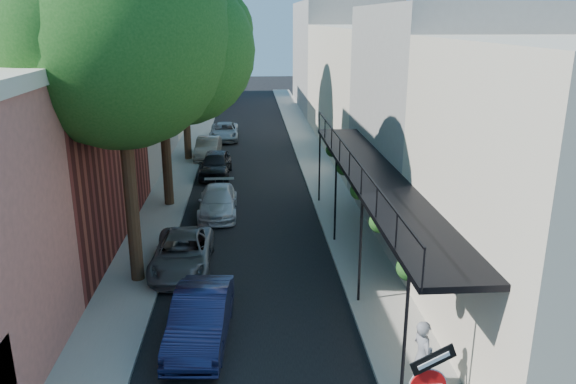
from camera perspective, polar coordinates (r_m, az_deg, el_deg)
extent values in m
cube|color=black|center=(38.39, -3.95, 4.43)|extent=(6.00, 64.00, 0.01)
cube|color=gray|center=(38.59, -9.92, 4.36)|extent=(2.00, 64.00, 0.12)
cube|color=gray|center=(38.58, 2.01, 4.61)|extent=(2.00, 64.00, 0.12)
cube|color=gray|center=(22.03, -17.90, 15.19)|extent=(0.06, 7.00, 4.00)
cube|color=gray|center=(34.87, -19.27, 9.73)|extent=(8.00, 12.00, 9.00)
cube|color=beige|center=(48.42, -15.10, 12.53)|extent=(8.00, 16.00, 10.00)
cube|color=#C57365|center=(62.26, -12.63, 12.69)|extent=(8.00, 12.00, 8.00)
cube|color=gray|center=(24.49, 17.68, 7.07)|extent=(8.00, 10.00, 9.00)
cube|color=beige|center=(38.76, 9.57, 10.35)|extent=(8.00, 20.00, 8.00)
cube|color=gray|center=(56.27, 5.34, 13.60)|extent=(8.00, 16.00, 10.00)
cube|color=black|center=(18.61, 9.10, 1.49)|extent=(2.00, 16.00, 0.15)
cube|color=black|center=(18.20, 6.30, 4.11)|extent=(0.05, 16.00, 0.05)
cylinder|color=black|center=(12.81, 11.77, -14.53)|extent=(0.08, 0.08, 3.40)
cylinder|color=black|center=(26.50, 3.22, 2.63)|extent=(0.08, 0.08, 3.40)
sphere|color=#174814|center=(13.15, 12.22, -7.55)|extent=(0.60, 0.60, 0.60)
sphere|color=#174814|center=(18.61, 7.23, 0.13)|extent=(0.60, 0.60, 0.60)
sphere|color=#174814|center=(24.32, 4.55, 4.28)|extent=(0.60, 0.60, 0.60)
cube|color=black|center=(10.67, 14.54, -16.18)|extent=(0.89, 0.15, 0.58)
cube|color=white|center=(10.64, 14.59, -16.26)|extent=(0.60, 0.10, 0.31)
cylinder|color=#342114|center=(18.54, -15.78, 0.99)|extent=(0.44, 0.44, 7.00)
sphere|color=#174814|center=(17.86, -16.99, 15.05)|extent=(6.80, 6.80, 6.80)
sphere|color=#174814|center=(18.61, -10.90, 13.98)|extent=(4.76, 4.76, 4.76)
cylinder|color=#342114|center=(26.27, -12.35, 5.13)|extent=(0.44, 0.44, 6.30)
sphere|color=#174814|center=(25.76, -12.94, 13.96)|extent=(6.00, 6.00, 6.00)
sphere|color=#174814|center=(26.50, -9.28, 13.16)|extent=(4.20, 4.20, 4.20)
cylinder|color=#342114|center=(34.99, -10.37, 9.06)|extent=(0.44, 0.44, 7.35)
sphere|color=#174814|center=(34.65, -10.81, 16.81)|extent=(7.00, 7.00, 7.00)
sphere|color=#174814|center=(35.56, -7.65, 16.15)|extent=(4.90, 4.90, 4.90)
imported|color=#13183C|center=(15.81, -8.89, -12.51)|extent=(1.74, 4.27, 1.38)
imported|color=#575A5F|center=(20.09, -10.66, -6.15)|extent=(2.02, 4.37, 1.21)
imported|color=silver|center=(25.43, -7.13, -0.96)|extent=(1.71, 4.14, 1.20)
imported|color=black|center=(31.61, -7.39, 2.83)|extent=(1.82, 4.17, 1.40)
imported|color=slate|center=(35.87, -8.13, 4.44)|extent=(1.59, 4.02, 1.30)
imported|color=gray|center=(41.26, -6.49, 6.12)|extent=(2.03, 4.38, 1.22)
imported|color=gray|center=(13.80, 13.49, -15.95)|extent=(0.59, 0.75, 1.82)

